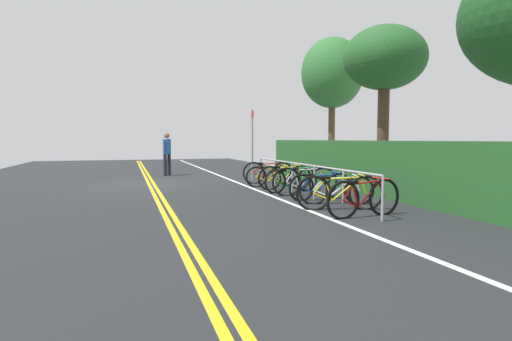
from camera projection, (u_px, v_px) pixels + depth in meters
The scene contains 19 objects.
ground_plane at pixel (151, 184), 13.84m from camera, with size 32.82×13.40×0.05m, color #232628.
centre_line_yellow_inner at pixel (148, 183), 13.81m from camera, with size 29.54×0.10×0.00m, color gold.
centre_line_yellow_outer at pixel (153, 183), 13.86m from camera, with size 29.54×0.10×0.00m, color gold.
bike_lane_stripe_white at pixel (232, 181), 14.67m from camera, with size 29.54×0.12×0.00m, color white.
bike_rack at pixel (303, 172), 10.73m from camera, with size 7.10×0.05×0.83m.
bicycle_0 at pixel (268, 173), 13.72m from camera, with size 0.54×1.66×0.76m.
bicycle_1 at pixel (273, 176), 12.83m from camera, with size 0.46×1.70×0.68m.
bicycle_2 at pixel (285, 177), 12.17m from camera, with size 0.46×1.69×0.74m.
bicycle_3 at pixel (291, 180), 11.50m from camera, with size 0.51×1.71×0.70m.
bicycle_4 at pixel (305, 181), 10.74m from camera, with size 0.52×1.70×0.79m.
bicycle_5 at pixel (320, 186), 10.05m from camera, with size 0.46×1.69×0.69m.
bicycle_6 at pixel (336, 190), 9.34m from camera, with size 0.66×1.63×0.70m.
bicycle_7 at pixel (340, 193), 8.58m from camera, with size 0.61×1.79×0.77m.
bicycle_8 at pixel (364, 198), 7.81m from camera, with size 0.46×1.70×0.76m.
pedestrian at pixel (167, 151), 16.65m from camera, with size 0.40×0.34×1.73m.
sign_post_near at pixel (252, 138), 14.68m from camera, with size 0.36×0.07×2.51m.
hedge_backdrop at pixel (408, 171), 9.91m from camera, with size 16.05×0.86×1.42m, color #235626.
tree_near_left at pixel (332, 74), 17.52m from camera, with size 2.62×2.62×5.73m.
tree_mid at pixel (385, 60), 12.37m from camera, with size 2.46×2.46×4.83m.
Camera 1 is at (14.19, -0.75, 1.46)m, focal length 29.16 mm.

